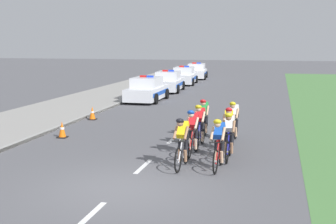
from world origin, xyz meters
name	(u,v)px	position (x,y,z in m)	size (l,w,h in m)	color
ground_plane	(120,188)	(0.00, 0.00, 0.00)	(160.00, 160.00, 0.00)	#56565B
sidewalk_slab	(78,104)	(-7.42, 14.00, 0.06)	(4.67, 60.00, 0.12)	gray
kerb_edge	(115,105)	(-5.17, 14.00, 0.07)	(0.16, 60.00, 0.13)	#9E9E99
lane_markings_centre	(173,139)	(0.00, 6.09, 0.00)	(0.14, 17.60, 0.01)	white
cyclist_lead	(182,142)	(1.16, 2.15, 0.79)	(0.43, 1.72, 1.56)	black
cyclist_second	(219,143)	(2.21, 2.26, 0.79)	(0.43, 1.72, 1.56)	black
cyclist_third	(193,132)	(1.18, 3.77, 0.79)	(0.43, 1.72, 1.56)	black
cyclist_fourth	(229,135)	(2.37, 3.46, 0.79)	(0.42, 1.72, 1.56)	black
cyclist_fifth	(200,125)	(1.20, 5.03, 0.79)	(0.43, 1.72, 1.56)	black
cyclist_sixth	(229,128)	(2.24, 4.63, 0.79)	(0.44, 1.72, 1.56)	black
cyclist_seventh	(204,118)	(1.10, 6.54, 0.79)	(0.42, 1.72, 1.56)	black
cyclist_eighth	(234,121)	(2.27, 6.12, 0.79)	(0.44, 1.72, 1.56)	black
police_car_nearest	(147,90)	(-4.04, 16.75, 0.68)	(2.01, 4.41, 1.59)	silver
police_car_second	(168,82)	(-4.04, 22.47, 0.68)	(2.19, 4.49, 1.59)	silver
police_car_third	(184,76)	(-4.04, 28.40, 0.68)	(2.20, 4.50, 1.59)	silver
police_car_furthest	(197,72)	(-4.04, 34.59, 0.68)	(2.29, 4.54, 1.59)	white
traffic_cone_mid	(62,130)	(-4.19, 5.35, 0.31)	(0.36, 0.36, 0.64)	black
traffic_cone_far	(92,113)	(-4.67, 9.49, 0.31)	(0.36, 0.36, 0.64)	black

